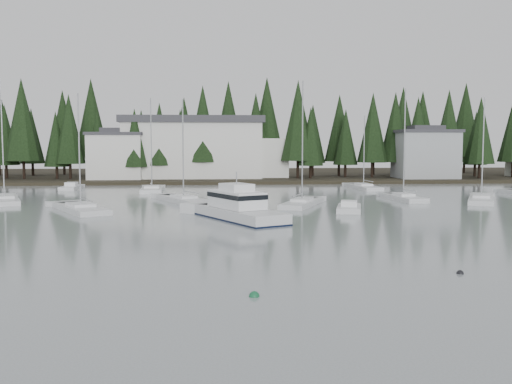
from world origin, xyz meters
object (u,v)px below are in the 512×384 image
(sailboat_0, at_px, (363,188))
(sailboat_8, at_px, (403,199))
(sailboat_4, at_px, (184,201))
(sailboat_11, at_px, (81,211))
(harbor_inn, at_px, (205,148))
(runabout_1, at_px, (349,210))
(house_east_a, at_px, (425,153))
(sailboat_9, at_px, (481,201))
(sailboat_6, at_px, (302,205))
(sailboat_7, at_px, (5,201))
(house_west, at_px, (117,155))
(runabout_3, at_px, (72,188))
(cabin_cruiser_center, at_px, (239,211))
(sailboat_5, at_px, (152,191))

(sailboat_0, relative_size, sailboat_8, 0.83)
(sailboat_4, bearing_deg, sailboat_11, 105.31)
(harbor_inn, bearing_deg, sailboat_4, -92.25)
(runabout_1, bearing_deg, house_east_a, -13.58)
(house_east_a, relative_size, sailboat_9, 0.87)
(harbor_inn, bearing_deg, sailboat_6, -75.91)
(sailboat_9, bearing_deg, sailboat_4, 113.45)
(sailboat_4, xyz_separation_m, sailboat_7, (-19.84, 1.31, 0.02))
(house_west, xyz_separation_m, house_east_a, (54.00, -1.00, 0.25))
(runabout_1, bearing_deg, sailboat_6, 48.12)
(sailboat_4, distance_m, sailboat_7, 19.88)
(house_east_a, height_order, sailboat_7, sailboat_7)
(house_east_a, relative_size, sailboat_6, 0.79)
(house_east_a, height_order, runabout_3, house_east_a)
(sailboat_7, bearing_deg, runabout_3, -30.04)
(sailboat_11, bearing_deg, cabin_cruiser_center, -144.74)
(sailboat_7, distance_m, runabout_3, 18.44)
(cabin_cruiser_center, bearing_deg, harbor_inn, -22.79)
(house_west, bearing_deg, sailboat_7, -100.32)
(harbor_inn, distance_m, runabout_3, 27.87)
(sailboat_6, distance_m, sailboat_9, 20.98)
(harbor_inn, height_order, sailboat_9, sailboat_9)
(sailboat_6, bearing_deg, harbor_inn, 36.93)
(cabin_cruiser_center, distance_m, sailboat_0, 38.40)
(sailboat_0, bearing_deg, cabin_cruiser_center, 144.80)
(sailboat_4, bearing_deg, sailboat_6, -135.44)
(sailboat_8, relative_size, sailboat_9, 1.09)
(sailboat_5, height_order, sailboat_7, sailboat_7)
(sailboat_8, distance_m, runabout_3, 46.25)
(sailboat_4, distance_m, sailboat_9, 33.41)
(sailboat_4, bearing_deg, runabout_1, -147.48)
(sailboat_5, bearing_deg, sailboat_8, -119.46)
(sailboat_8, height_order, runabout_1, sailboat_8)
(house_west, bearing_deg, sailboat_4, -69.53)
(sailboat_4, bearing_deg, sailboat_9, -118.43)
(sailboat_0, height_order, sailboat_4, sailboat_4)
(sailboat_8, bearing_deg, sailboat_0, -5.41)
(sailboat_5, xyz_separation_m, runabout_3, (-11.88, 4.23, 0.06))
(runabout_1, bearing_deg, sailboat_5, 54.81)
(sailboat_6, xyz_separation_m, sailboat_8, (12.59, 5.27, 0.01))
(sailboat_7, xyz_separation_m, sailboat_8, (45.02, -0.55, 0.02))
(sailboat_9, bearing_deg, sailboat_11, 124.88)
(house_east_a, height_order, runabout_1, house_east_a)
(house_west, relative_size, sailboat_0, 0.86)
(harbor_inn, xyz_separation_m, sailboat_9, (31.82, -41.06, -5.72))
(sailboat_4, xyz_separation_m, sailboat_8, (25.18, 0.76, 0.03))
(sailboat_0, bearing_deg, runabout_1, 157.92)
(house_west, xyz_separation_m, sailboat_6, (26.09, -40.66, -4.58))
(sailboat_11, bearing_deg, runabout_3, -13.40)
(sailboat_4, xyz_separation_m, sailboat_9, (33.37, -1.57, 0.00))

